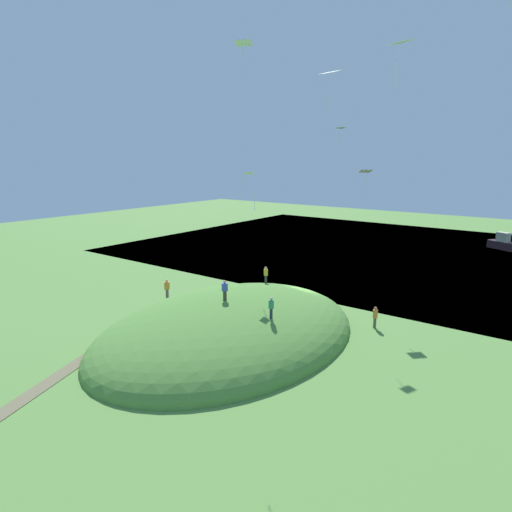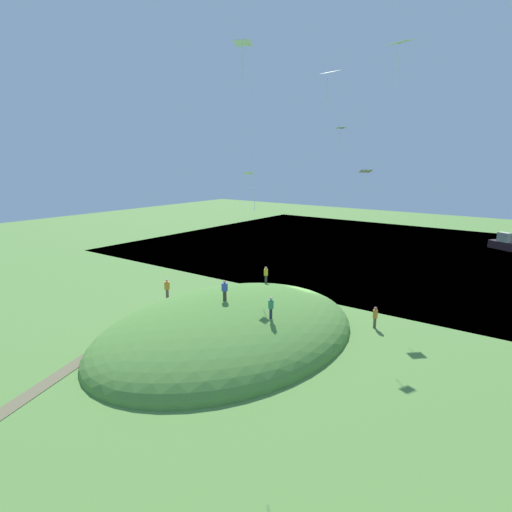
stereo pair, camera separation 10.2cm
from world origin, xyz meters
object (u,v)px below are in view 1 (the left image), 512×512
at_px(kite_6, 243,45).
at_px(person_walking_path, 375,315).
at_px(boat_on_lake, 507,245).
at_px(kite_9, 402,44).
at_px(person_on_hilltop, 225,288).
at_px(kite_7, 330,74).
at_px(kite_5, 248,175).
at_px(kite_4, 366,172).
at_px(kite_8, 253,190).
at_px(person_watching_kites, 266,273).
at_px(person_with_child, 167,286).
at_px(person_near_shore, 271,305).
at_px(kite_1, 341,129).

bearing_deg(kite_6, person_walking_path, 147.13).
distance_m(boat_on_lake, kite_9, 55.18).
distance_m(person_on_hilltop, person_walking_path, 12.49).
relative_size(boat_on_lake, person_walking_path, 3.35).
bearing_deg(kite_7, person_walking_path, 178.59).
height_order(boat_on_lake, kite_5, kite_5).
bearing_deg(boat_on_lake, kite_4, 107.80).
bearing_deg(kite_8, kite_7, 59.98).
height_order(kite_5, kite_9, kite_9).
height_order(kite_4, kite_5, kite_5).
xyz_separation_m(person_on_hilltop, kite_5, (3.59, 5.08, 8.78)).
relative_size(boat_on_lake, person_watching_kites, 3.79).
height_order(person_on_hilltop, kite_4, kite_4).
xyz_separation_m(kite_4, kite_6, (15.22, -2.15, 8.19)).
bearing_deg(person_watching_kites, kite_4, -37.81).
relative_size(boat_on_lake, person_with_child, 3.42).
xyz_separation_m(person_on_hilltop, person_near_shore, (0.31, 4.55, -0.36)).
distance_m(kite_7, kite_8, 13.65).
relative_size(kite_4, kite_8, 0.77).
bearing_deg(kite_9, kite_6, -94.18).
bearing_deg(person_with_child, person_walking_path, 99.31).
relative_size(kite_4, kite_7, 0.64).
bearing_deg(person_near_shore, boat_on_lake, 169.95).
relative_size(person_on_hilltop, person_with_child, 0.89).
height_order(person_watching_kites, kite_8, kite_8).
bearing_deg(kite_8, kite_6, 32.79).
distance_m(kite_5, kite_8, 11.15).
height_order(person_with_child, person_watching_kites, person_watching_kites).
xyz_separation_m(person_near_shore, kite_8, (-5.67, -5.92, 7.50)).
height_order(kite_6, kite_7, kite_6).
xyz_separation_m(kite_1, kite_9, (13.60, 9.79, 2.93)).
distance_m(person_walking_path, kite_9, 21.02).
xyz_separation_m(person_walking_path, person_watching_kites, (0.72, -10.42, 2.02)).
height_order(kite_4, kite_8, kite_4).
xyz_separation_m(person_on_hilltop, kite_6, (1.00, 2.74, 16.73)).
bearing_deg(kite_9, kite_1, -144.26).
bearing_deg(person_near_shore, person_with_child, -95.82).
relative_size(person_on_hilltop, kite_1, 1.15).
relative_size(kite_1, kite_8, 0.69).
bearing_deg(person_walking_path, kite_7, -86.34).
height_order(person_near_shore, kite_9, kite_9).
height_order(person_near_shore, person_with_child, person_near_shore).
bearing_deg(person_watching_kites, person_with_child, 147.43).
xyz_separation_m(boat_on_lake, person_watching_kites, (42.65, -14.28, 2.32)).
bearing_deg(kite_6, kite_1, 177.13).
distance_m(kite_5, kite_7, 7.40).
bearing_deg(kite_4, person_near_shore, -1.32).
bearing_deg(person_with_child, kite_7, 69.91).
bearing_deg(person_walking_path, kite_6, -117.81).
bearing_deg(kite_5, kite_1, -173.73).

